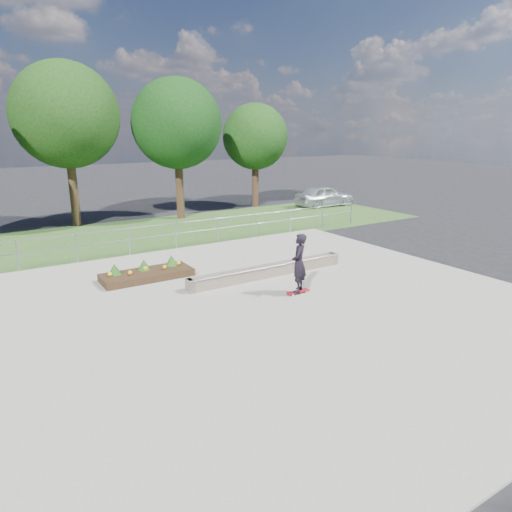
# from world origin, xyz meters

# --- Properties ---
(ground) EXTENTS (120.00, 120.00, 0.00)m
(ground) POSITION_xyz_m (0.00, 0.00, 0.00)
(ground) COLOR black
(ground) RESTS_ON ground
(grass_verge) EXTENTS (30.00, 8.00, 0.02)m
(grass_verge) POSITION_xyz_m (0.00, 11.00, 0.01)
(grass_verge) COLOR #2E5120
(grass_verge) RESTS_ON ground
(concrete_slab) EXTENTS (15.00, 15.00, 0.06)m
(concrete_slab) POSITION_xyz_m (0.00, 0.00, 0.03)
(concrete_slab) COLOR gray
(concrete_slab) RESTS_ON ground
(fence) EXTENTS (20.06, 0.06, 1.20)m
(fence) POSITION_xyz_m (0.00, 7.50, 0.77)
(fence) COLOR gray
(fence) RESTS_ON ground
(tree_mid_left) EXTENTS (5.25, 5.25, 8.25)m
(tree_mid_left) POSITION_xyz_m (-2.50, 15.00, 5.61)
(tree_mid_left) COLOR #382416
(tree_mid_left) RESTS_ON ground
(tree_mid_right) EXTENTS (4.90, 4.90, 7.70)m
(tree_mid_right) POSITION_xyz_m (3.00, 14.00, 5.23)
(tree_mid_right) COLOR #321F14
(tree_mid_right) RESTS_ON ground
(tree_far_right) EXTENTS (4.20, 4.20, 6.60)m
(tree_far_right) POSITION_xyz_m (9.00, 15.50, 4.48)
(tree_far_right) COLOR #342014
(tree_far_right) RESTS_ON ground
(grind_ledge) EXTENTS (6.00, 0.44, 0.43)m
(grind_ledge) POSITION_xyz_m (1.16, 2.22, 0.26)
(grind_ledge) COLOR brown
(grind_ledge) RESTS_ON concrete_slab
(planter_bed) EXTENTS (3.00, 1.20, 0.61)m
(planter_bed) POSITION_xyz_m (-2.44, 4.28, 0.24)
(planter_bed) COLOR black
(planter_bed) RESTS_ON concrete_slab
(skateboarder) EXTENTS (0.80, 0.76, 1.89)m
(skateboarder) POSITION_xyz_m (0.98, 0.31, 1.04)
(skateboarder) COLOR white
(skateboarder) RESTS_ON concrete_slab
(parked_car) EXTENTS (4.20, 1.92, 1.40)m
(parked_car) POSITION_xyz_m (12.79, 12.92, 0.70)
(parked_car) COLOR #B9BEC3
(parked_car) RESTS_ON ground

